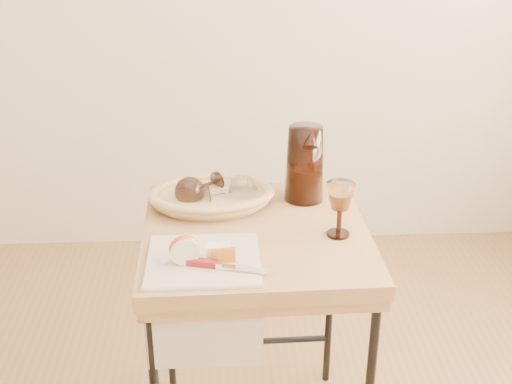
{
  "coord_description": "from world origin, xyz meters",
  "views": [
    {
      "loc": [
        0.23,
        -1.07,
        1.61
      ],
      "look_at": [
        0.31,
        0.46,
        0.89
      ],
      "focal_mm": 46.27,
      "sensor_mm": 36.0,
      "label": 1
    }
  ],
  "objects_px": {
    "side_table": "(256,344)",
    "wine_goblet": "(340,210)",
    "apple_half": "(185,248)",
    "pitcher": "(305,164)",
    "bread_basket": "(212,199)",
    "tea_towel": "(204,260)",
    "goblet_lying_b": "(228,192)",
    "goblet_lying_a": "(202,187)",
    "table_knife": "(223,265)"
  },
  "relations": [
    {
      "from": "apple_half",
      "to": "table_knife",
      "type": "bearing_deg",
      "value": -30.68
    },
    {
      "from": "goblet_lying_b",
      "to": "bread_basket",
      "type": "bearing_deg",
      "value": 140.71
    },
    {
      "from": "goblet_lying_a",
      "to": "pitcher",
      "type": "height_order",
      "value": "pitcher"
    },
    {
      "from": "side_table",
      "to": "pitcher",
      "type": "relative_size",
      "value": 2.92
    },
    {
      "from": "side_table",
      "to": "pitcher",
      "type": "bearing_deg",
      "value": 50.85
    },
    {
      "from": "side_table",
      "to": "goblet_lying_b",
      "type": "bearing_deg",
      "value": 119.75
    },
    {
      "from": "bread_basket",
      "to": "goblet_lying_b",
      "type": "relative_size",
      "value": 2.31
    },
    {
      "from": "pitcher",
      "to": "tea_towel",
      "type": "bearing_deg",
      "value": -120.36
    },
    {
      "from": "wine_goblet",
      "to": "apple_half",
      "type": "height_order",
      "value": "wine_goblet"
    },
    {
      "from": "table_knife",
      "to": "bread_basket",
      "type": "bearing_deg",
      "value": 110.19
    },
    {
      "from": "goblet_lying_b",
      "to": "wine_goblet",
      "type": "distance_m",
      "value": 0.33
    },
    {
      "from": "tea_towel",
      "to": "table_knife",
      "type": "distance_m",
      "value": 0.07
    },
    {
      "from": "side_table",
      "to": "bread_basket",
      "type": "height_order",
      "value": "bread_basket"
    },
    {
      "from": "goblet_lying_a",
      "to": "goblet_lying_b",
      "type": "relative_size",
      "value": 1.02
    },
    {
      "from": "bread_basket",
      "to": "goblet_lying_b",
      "type": "bearing_deg",
      "value": -26.65
    },
    {
      "from": "side_table",
      "to": "goblet_lying_b",
      "type": "xyz_separation_m",
      "value": [
        -0.07,
        0.13,
        0.44
      ]
    },
    {
      "from": "pitcher",
      "to": "side_table",
      "type": "bearing_deg",
      "value": -119.5
    },
    {
      "from": "table_knife",
      "to": "tea_towel",
      "type": "bearing_deg",
      "value": 150.93
    },
    {
      "from": "side_table",
      "to": "apple_half",
      "type": "bearing_deg",
      "value": -137.65
    },
    {
      "from": "table_knife",
      "to": "goblet_lying_b",
      "type": "bearing_deg",
      "value": 102.32
    },
    {
      "from": "goblet_lying_b",
      "to": "table_knife",
      "type": "xyz_separation_m",
      "value": [
        -0.02,
        -0.33,
        -0.04
      ]
    },
    {
      "from": "tea_towel",
      "to": "pitcher",
      "type": "relative_size",
      "value": 1.06
    },
    {
      "from": "tea_towel",
      "to": "goblet_lying_b",
      "type": "bearing_deg",
      "value": 76.69
    },
    {
      "from": "goblet_lying_b",
      "to": "apple_half",
      "type": "xyz_separation_m",
      "value": [
        -0.11,
        -0.29,
        -0.01
      ]
    },
    {
      "from": "goblet_lying_a",
      "to": "pitcher",
      "type": "relative_size",
      "value": 0.54
    },
    {
      "from": "tea_towel",
      "to": "bread_basket",
      "type": "distance_m",
      "value": 0.3
    },
    {
      "from": "wine_goblet",
      "to": "apple_half",
      "type": "distance_m",
      "value": 0.42
    },
    {
      "from": "goblet_lying_a",
      "to": "apple_half",
      "type": "relative_size",
      "value": 1.83
    },
    {
      "from": "wine_goblet",
      "to": "tea_towel",
      "type": "bearing_deg",
      "value": -162.13
    },
    {
      "from": "apple_half",
      "to": "bread_basket",
      "type": "bearing_deg",
      "value": 70.54
    },
    {
      "from": "goblet_lying_a",
      "to": "goblet_lying_b",
      "type": "distance_m",
      "value": 0.08
    },
    {
      "from": "tea_towel",
      "to": "wine_goblet",
      "type": "bearing_deg",
      "value": 17.28
    },
    {
      "from": "goblet_lying_a",
      "to": "goblet_lying_b",
      "type": "xyz_separation_m",
      "value": [
        0.07,
        -0.03,
        -0.0
      ]
    },
    {
      "from": "wine_goblet",
      "to": "table_knife",
      "type": "relative_size",
      "value": 0.74
    },
    {
      "from": "side_table",
      "to": "wine_goblet",
      "type": "relative_size",
      "value": 5.06
    },
    {
      "from": "bread_basket",
      "to": "apple_half",
      "type": "relative_size",
      "value": 4.15
    },
    {
      "from": "bread_basket",
      "to": "apple_half",
      "type": "bearing_deg",
      "value": -106.09
    },
    {
      "from": "apple_half",
      "to": "goblet_lying_a",
      "type": "bearing_deg",
      "value": 75.89
    },
    {
      "from": "side_table",
      "to": "bread_basket",
      "type": "xyz_separation_m",
      "value": [
        -0.12,
        0.14,
        0.41
      ]
    },
    {
      "from": "side_table",
      "to": "table_knife",
      "type": "relative_size",
      "value": 3.76
    },
    {
      "from": "wine_goblet",
      "to": "table_knife",
      "type": "xyz_separation_m",
      "value": [
        -0.3,
        -0.16,
        -0.06
      ]
    },
    {
      "from": "bread_basket",
      "to": "table_knife",
      "type": "xyz_separation_m",
      "value": [
        0.03,
        -0.35,
        -0.01
      ]
    },
    {
      "from": "goblet_lying_a",
      "to": "wine_goblet",
      "type": "bearing_deg",
      "value": 107.81
    },
    {
      "from": "pitcher",
      "to": "wine_goblet",
      "type": "relative_size",
      "value": 1.73
    },
    {
      "from": "tea_towel",
      "to": "goblet_lying_b",
      "type": "height_order",
      "value": "goblet_lying_b"
    },
    {
      "from": "goblet_lying_b",
      "to": "pitcher",
      "type": "distance_m",
      "value": 0.24
    },
    {
      "from": "side_table",
      "to": "pitcher",
      "type": "distance_m",
      "value": 0.55
    },
    {
      "from": "side_table",
      "to": "goblet_lying_a",
      "type": "xyz_separation_m",
      "value": [
        -0.15,
        0.16,
        0.44
      ]
    },
    {
      "from": "tea_towel",
      "to": "goblet_lying_b",
      "type": "relative_size",
      "value": 2.01
    },
    {
      "from": "side_table",
      "to": "wine_goblet",
      "type": "height_order",
      "value": "wine_goblet"
    }
  ]
}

